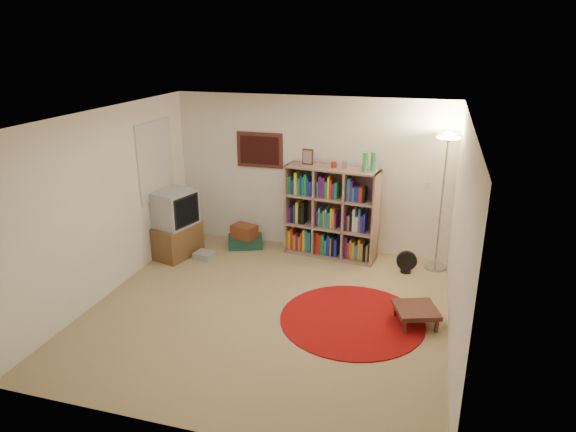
{
  "coord_description": "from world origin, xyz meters",
  "views": [
    {
      "loc": [
        1.88,
        -5.58,
        3.37
      ],
      "look_at": [
        0.1,
        0.6,
        1.1
      ],
      "focal_mm": 32.0,
      "sensor_mm": 36.0,
      "label": 1
    }
  ],
  "objects_px": {
    "floor_lamp": "(446,157)",
    "floor_fan": "(406,262)",
    "suitcase": "(245,242)",
    "side_table": "(416,310)",
    "bookshelf": "(330,214)",
    "tv_stand": "(175,225)"
  },
  "relations": [
    {
      "from": "bookshelf",
      "to": "suitcase",
      "type": "relative_size",
      "value": 2.66
    },
    {
      "from": "floor_fan",
      "to": "suitcase",
      "type": "xyz_separation_m",
      "value": [
        -2.67,
        0.27,
        -0.08
      ]
    },
    {
      "from": "bookshelf",
      "to": "tv_stand",
      "type": "height_order",
      "value": "bookshelf"
    },
    {
      "from": "suitcase",
      "to": "side_table",
      "type": "relative_size",
      "value": 1.04
    },
    {
      "from": "floor_lamp",
      "to": "floor_fan",
      "type": "xyz_separation_m",
      "value": [
        -0.42,
        -0.29,
        -1.56
      ]
    },
    {
      "from": "suitcase",
      "to": "side_table",
      "type": "xyz_separation_m",
      "value": [
        2.88,
        -1.73,
        0.1
      ]
    },
    {
      "from": "tv_stand",
      "to": "suitcase",
      "type": "relative_size",
      "value": 1.65
    },
    {
      "from": "bookshelf",
      "to": "side_table",
      "type": "distance_m",
      "value": 2.37
    },
    {
      "from": "suitcase",
      "to": "side_table",
      "type": "bearing_deg",
      "value": -52.66
    },
    {
      "from": "bookshelf",
      "to": "suitcase",
      "type": "height_order",
      "value": "bookshelf"
    },
    {
      "from": "floor_lamp",
      "to": "suitcase",
      "type": "relative_size",
      "value": 3.18
    },
    {
      "from": "floor_lamp",
      "to": "side_table",
      "type": "height_order",
      "value": "floor_lamp"
    },
    {
      "from": "bookshelf",
      "to": "floor_fan",
      "type": "distance_m",
      "value": 1.4
    },
    {
      "from": "bookshelf",
      "to": "side_table",
      "type": "relative_size",
      "value": 2.76
    },
    {
      "from": "floor_lamp",
      "to": "floor_fan",
      "type": "distance_m",
      "value": 1.64
    },
    {
      "from": "bookshelf",
      "to": "side_table",
      "type": "height_order",
      "value": "bookshelf"
    },
    {
      "from": "side_table",
      "to": "floor_fan",
      "type": "bearing_deg",
      "value": 98.18
    },
    {
      "from": "floor_fan",
      "to": "bookshelf",
      "type": "bearing_deg",
      "value": 155.94
    },
    {
      "from": "floor_fan",
      "to": "suitcase",
      "type": "height_order",
      "value": "floor_fan"
    },
    {
      "from": "bookshelf",
      "to": "tv_stand",
      "type": "xyz_separation_m",
      "value": [
        -2.36,
        -0.7,
        -0.18
      ]
    },
    {
      "from": "bookshelf",
      "to": "suitcase",
      "type": "distance_m",
      "value": 1.55
    },
    {
      "from": "floor_fan",
      "to": "suitcase",
      "type": "bearing_deg",
      "value": 165.28
    }
  ]
}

